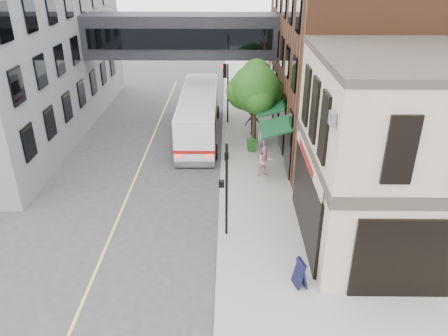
{
  "coord_description": "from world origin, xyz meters",
  "views": [
    {
      "loc": [
        0.48,
        -14.89,
        11.76
      ],
      "look_at": [
        0.27,
        3.39,
        2.84
      ],
      "focal_mm": 35.0,
      "sensor_mm": 36.0,
      "label": 1
    }
  ],
  "objects_px": {
    "pedestrian_a": "(262,136)",
    "pedestrian_b": "(265,161)",
    "newspaper_box": "(251,145)",
    "pedestrian_c": "(253,122)",
    "bus": "(199,113)",
    "sandwich_board": "(300,273)"
  },
  "relations": [
    {
      "from": "pedestrian_a",
      "to": "pedestrian_b",
      "type": "distance_m",
      "value": 4.08
    },
    {
      "from": "pedestrian_a",
      "to": "newspaper_box",
      "type": "distance_m",
      "value": 0.99
    },
    {
      "from": "bus",
      "to": "pedestrian_c",
      "type": "bearing_deg",
      "value": -2.73
    },
    {
      "from": "newspaper_box",
      "to": "sandwich_board",
      "type": "height_order",
      "value": "sandwich_board"
    },
    {
      "from": "newspaper_box",
      "to": "sandwich_board",
      "type": "distance_m",
      "value": 13.1
    },
    {
      "from": "bus",
      "to": "sandwich_board",
      "type": "height_order",
      "value": "bus"
    },
    {
      "from": "pedestrian_b",
      "to": "pedestrian_c",
      "type": "distance_m",
      "value": 6.59
    },
    {
      "from": "newspaper_box",
      "to": "bus",
      "type": "bearing_deg",
      "value": 127.57
    },
    {
      "from": "pedestrian_c",
      "to": "bus",
      "type": "bearing_deg",
      "value": -165.39
    },
    {
      "from": "pedestrian_b",
      "to": "newspaper_box",
      "type": "height_order",
      "value": "pedestrian_b"
    },
    {
      "from": "newspaper_box",
      "to": "sandwich_board",
      "type": "relative_size",
      "value": 0.74
    },
    {
      "from": "pedestrian_a",
      "to": "bus",
      "type": "bearing_deg",
      "value": 147.26
    },
    {
      "from": "bus",
      "to": "newspaper_box",
      "type": "relative_size",
      "value": 13.51
    },
    {
      "from": "pedestrian_a",
      "to": "newspaper_box",
      "type": "relative_size",
      "value": 2.03
    },
    {
      "from": "newspaper_box",
      "to": "sandwich_board",
      "type": "bearing_deg",
      "value": -95.54
    },
    {
      "from": "pedestrian_b",
      "to": "sandwich_board",
      "type": "bearing_deg",
      "value": -101.06
    },
    {
      "from": "pedestrian_c",
      "to": "newspaper_box",
      "type": "bearing_deg",
      "value": -77.39
    },
    {
      "from": "pedestrian_a",
      "to": "sandwich_board",
      "type": "xyz_separation_m",
      "value": [
        0.57,
        -13.52,
        -0.29
      ]
    },
    {
      "from": "pedestrian_a",
      "to": "sandwich_board",
      "type": "height_order",
      "value": "pedestrian_a"
    },
    {
      "from": "newspaper_box",
      "to": "sandwich_board",
      "type": "xyz_separation_m",
      "value": [
        1.31,
        -13.03,
        0.15
      ]
    },
    {
      "from": "sandwich_board",
      "to": "pedestrian_a",
      "type": "bearing_deg",
      "value": 76.44
    },
    {
      "from": "bus",
      "to": "sandwich_board",
      "type": "distance_m",
      "value": 16.96
    }
  ]
}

